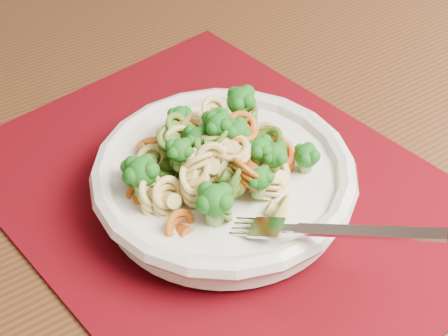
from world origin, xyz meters
The scene contains 5 objects.
dining_table centered at (-0.65, -0.40, 0.66)m, with size 1.80×1.54×0.76m.
placemat centered at (-0.66, -0.50, 0.76)m, with size 0.45×0.35×0.00m, color #4F030C.
pasta_bowl centered at (-0.66, -0.51, 0.79)m, with size 0.23×0.23×0.04m.
pasta_broccoli_heap centered at (-0.66, -0.51, 0.80)m, with size 0.20×0.20×0.06m, color tan, non-canonical shape.
fork centered at (-0.59, -0.55, 0.80)m, with size 0.19×0.02×0.01m, color silver, non-canonical shape.
Camera 1 is at (-0.45, -0.85, 1.17)m, focal length 50.00 mm.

